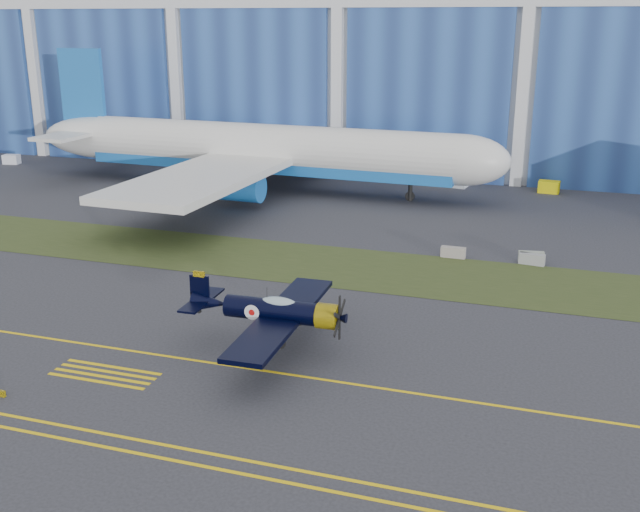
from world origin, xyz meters
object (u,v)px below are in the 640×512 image
(jetliner, at_px, (265,96))
(tug, at_px, (549,187))
(warbird, at_px, (272,310))
(shipping_container, at_px, (443,174))

(jetliner, xyz_separation_m, tug, (30.89, 8.14, -9.92))
(tug, bearing_deg, warbird, -101.90)
(warbird, distance_m, shipping_container, 49.36)
(warbird, height_order, tug, warbird)
(warbird, distance_m, jetliner, 44.72)
(shipping_container, distance_m, tug, 12.12)
(jetliner, bearing_deg, warbird, -65.56)
(warbird, height_order, jetliner, jetliner)
(shipping_container, relative_size, tug, 2.63)
(warbird, relative_size, shipping_container, 2.21)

